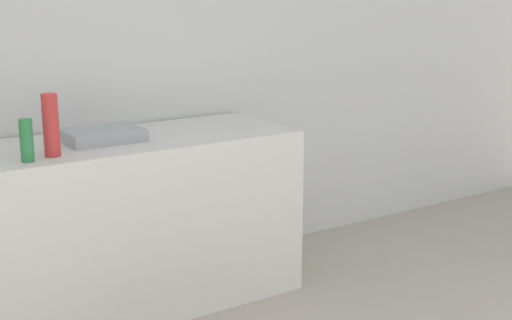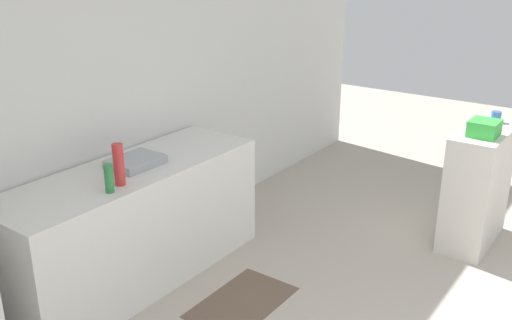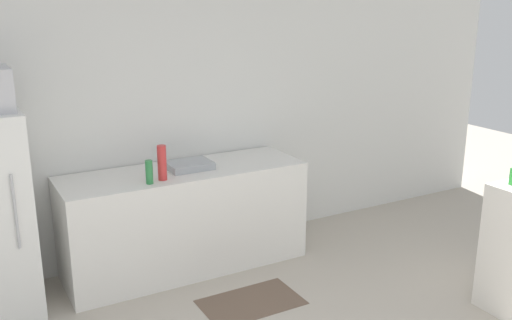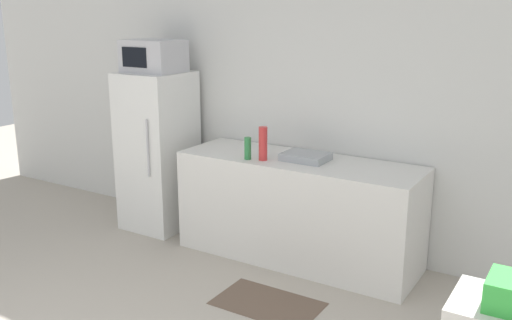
% 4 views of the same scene
% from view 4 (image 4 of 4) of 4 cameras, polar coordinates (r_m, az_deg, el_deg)
% --- Properties ---
extents(wall_back, '(8.00, 0.06, 2.60)m').
position_cam_4_polar(wall_back, '(5.04, 4.36, 5.99)').
color(wall_back, silver).
rests_on(wall_back, ground_plane).
extents(refrigerator, '(0.59, 0.63, 1.51)m').
position_cam_4_polar(refrigerator, '(5.55, -9.77, 0.89)').
color(refrigerator, white).
rests_on(refrigerator, ground_plane).
extents(microwave, '(0.52, 0.40, 0.30)m').
position_cam_4_polar(microwave, '(5.40, -10.21, 10.20)').
color(microwave, '#BCBCC1').
rests_on(microwave, refrigerator).
extents(counter, '(2.04, 0.67, 0.88)m').
position_cam_4_polar(counter, '(4.84, 4.23, -4.96)').
color(counter, silver).
rests_on(counter, ground_plane).
extents(sink_basin, '(0.36, 0.28, 0.06)m').
position_cam_4_polar(sink_basin, '(4.68, 4.99, 0.33)').
color(sink_basin, '#9EA3A8').
rests_on(sink_basin, counter).
extents(bottle_tall, '(0.07, 0.07, 0.28)m').
position_cam_4_polar(bottle_tall, '(4.64, 0.70, 1.65)').
color(bottle_tall, red).
rests_on(bottle_tall, counter).
extents(bottle_short, '(0.06, 0.06, 0.18)m').
position_cam_4_polar(bottle_short, '(4.68, -0.83, 1.17)').
color(bottle_short, '#2D7F42').
rests_on(bottle_short, counter).
extents(kitchen_rug, '(0.76, 0.47, 0.01)m').
position_cam_4_polar(kitchen_rug, '(4.27, 1.17, -14.14)').
color(kitchen_rug, brown).
rests_on(kitchen_rug, ground_plane).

